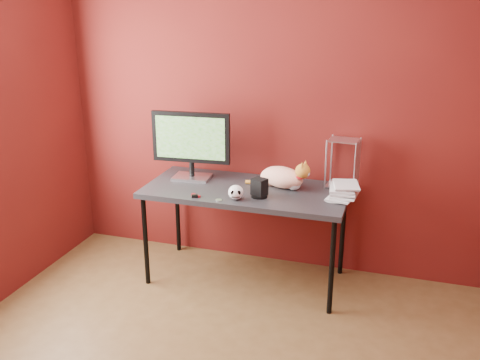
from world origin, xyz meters
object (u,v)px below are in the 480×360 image
(speaker, at_px, (259,188))
(book_stack, at_px, (336,116))
(monitor, at_px, (191,142))
(cat, at_px, (283,177))
(desk, at_px, (246,195))
(skull_mug, at_px, (236,192))

(speaker, relative_size, book_stack, 0.12)
(speaker, bearing_deg, monitor, -178.05)
(cat, xyz_separation_m, speaker, (-0.11, -0.24, -0.02))
(desk, xyz_separation_m, book_stack, (0.63, 0.02, 0.64))
(speaker, bearing_deg, desk, 157.75)
(book_stack, bearing_deg, speaker, -161.77)
(monitor, bearing_deg, cat, -4.03)
(cat, bearing_deg, book_stack, 5.15)
(desk, relative_size, speaker, 11.03)
(cat, xyz_separation_m, book_stack, (0.38, -0.08, 0.50))
(book_stack, bearing_deg, desk, -178.20)
(skull_mug, xyz_separation_m, book_stack, (0.63, 0.26, 0.53))
(desk, height_order, book_stack, book_stack)
(book_stack, bearing_deg, skull_mug, -157.50)
(cat, distance_m, speaker, 0.27)
(desk, relative_size, monitor, 2.46)
(desk, relative_size, book_stack, 1.28)
(skull_mug, distance_m, book_stack, 0.87)
(desk, height_order, cat, cat)
(monitor, xyz_separation_m, book_stack, (1.10, -0.07, 0.29))
(monitor, height_order, book_stack, book_stack)
(skull_mug, bearing_deg, cat, 37.03)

